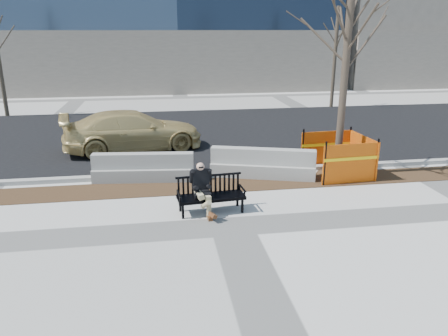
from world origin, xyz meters
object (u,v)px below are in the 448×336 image
at_px(bench, 211,212).
at_px(tree_fence, 336,175).
at_px(sedan, 134,150).
at_px(jersey_barrier_left, 144,180).
at_px(jersey_barrier_right, 262,177).
at_px(seated_man, 202,212).

xyz_separation_m(bench, tree_fence, (4.00, 2.12, 0.00)).
distance_m(sedan, jersey_barrier_left, 3.37).
height_order(jersey_barrier_left, jersey_barrier_right, jersey_barrier_right).
height_order(seated_man, jersey_barrier_left, seated_man).
bearing_deg(jersey_barrier_right, tree_fence, 13.57).
bearing_deg(seated_man, jersey_barrier_left, 114.31).
xyz_separation_m(seated_man, jersey_barrier_left, (-1.39, 2.46, 0.00)).
bearing_deg(jersey_barrier_left, seated_man, -54.61).
distance_m(bench, jersey_barrier_left, 2.96).
bearing_deg(bench, seated_man, 168.53).
bearing_deg(sedan, jersey_barrier_left, 176.00).
bearing_deg(tree_fence, jersey_barrier_right, 176.31).
relative_size(tree_fence, sedan, 1.29).
bearing_deg(seated_man, bench, -11.47).
relative_size(bench, jersey_barrier_right, 0.54).
height_order(sedan, jersey_barrier_right, sedan).
bearing_deg(bench, jersey_barrier_left, 117.75).
xyz_separation_m(bench, seated_man, (-0.22, 0.02, 0.00)).
relative_size(bench, seated_man, 1.36).
distance_m(bench, sedan, 6.17).
distance_m(bench, seated_man, 0.22).
bearing_deg(seated_man, tree_fence, 21.31).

